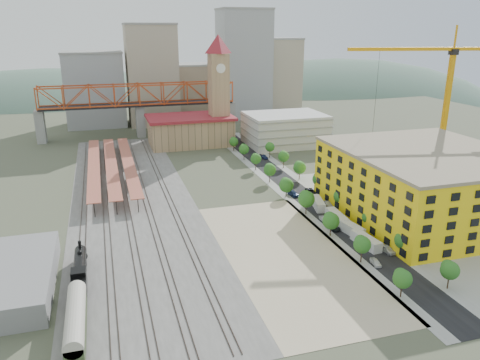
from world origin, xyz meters
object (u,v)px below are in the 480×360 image
object	(u,v)px
clock_tower	(219,80)
coach	(76,322)
construction_building	(427,184)
car_0	(376,262)
site_trailer_c	(337,218)
locomotive	(80,272)
site_trailer_a	(366,241)
site_trailer_b	(349,228)
site_trailer_d	(318,204)
tower_crane	(439,87)

from	to	relation	value
clock_tower	coach	xyz separation A→B (m)	(-58.00, -130.06, -25.56)
construction_building	car_0	bearing A→B (deg)	-142.74
clock_tower	site_trailer_c	size ratio (longest dim) A/B	5.16
locomotive	site_trailer_c	distance (m)	67.17
locomotive	site_trailer_a	size ratio (longest dim) A/B	2.38
site_trailer_b	site_trailer_d	bearing A→B (deg)	80.53
tower_crane	site_trailer_a	bearing A→B (deg)	-139.90
site_trailer_a	site_trailer_c	xyz separation A→B (m)	(0.00, 14.86, 0.08)
clock_tower	site_trailer_b	size ratio (longest dim) A/B	5.39
construction_building	site_trailer_d	bearing A→B (deg)	152.17
coach	tower_crane	distance (m)	134.15
locomotive	coach	size ratio (longest dim) A/B	1.20
tower_crane	site_trailer_d	distance (m)	61.20
site_trailer_d	locomotive	bearing A→B (deg)	-147.04
site_trailer_c	car_0	xyz separation A→B (m)	(-3.00, -24.06, -0.72)
construction_building	clock_tower	bearing A→B (deg)	108.78
locomotive	car_0	distance (m)	64.08
site_trailer_a	site_trailer_d	xyz separation A→B (m)	(0.00, 26.58, -0.01)
site_trailer_b	site_trailer_c	size ratio (longest dim) A/B	0.96
clock_tower	locomotive	distance (m)	127.56
site_trailer_b	car_0	size ratio (longest dim) A/B	2.50
coach	site_trailer_b	world-z (taller)	coach
coach	site_trailer_d	distance (m)	79.22
site_trailer_c	coach	bearing A→B (deg)	-150.87
clock_tower	coach	bearing A→B (deg)	-114.04
coach	site_trailer_c	size ratio (longest dim) A/B	1.86
tower_crane	coach	bearing A→B (deg)	-152.84
tower_crane	car_0	bearing A→B (deg)	-135.97
construction_building	coach	size ratio (longest dim) A/B	2.69
coach	car_0	world-z (taller)	coach
site_trailer_c	car_0	bearing A→B (deg)	-93.89
coach	car_0	xyz separation A→B (m)	(63.00, 8.00, -2.48)
clock_tower	construction_building	xyz separation A→B (m)	(34.00, -99.99, -19.29)
site_trailer_d	construction_building	bearing A→B (deg)	-14.99
coach	car_0	size ratio (longest dim) A/B	4.88
clock_tower	construction_building	world-z (taller)	clock_tower
construction_building	site_trailer_c	distance (m)	27.29
site_trailer_c	clock_tower	bearing A→B (deg)	97.89
tower_crane	site_trailer_a	xyz separation A→B (m)	(-50.62, -42.62, -30.43)
site_trailer_b	clock_tower	bearing A→B (deg)	84.90
locomotive	clock_tower	bearing A→B (deg)	62.30
locomotive	site_trailer_b	xyz separation A→B (m)	(66.00, 5.67, -0.78)
clock_tower	car_0	xyz separation A→B (m)	(5.00, -122.05, -28.04)
site_trailer_c	car_0	distance (m)	24.25
site_trailer_d	car_0	world-z (taller)	site_trailer_d
clock_tower	site_trailer_a	bearing A→B (deg)	-85.95
locomotive	coach	world-z (taller)	coach
clock_tower	site_trailer_b	distance (m)	108.60
clock_tower	site_trailer_a	world-z (taller)	clock_tower
construction_building	site_trailer_c	size ratio (longest dim) A/B	5.02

